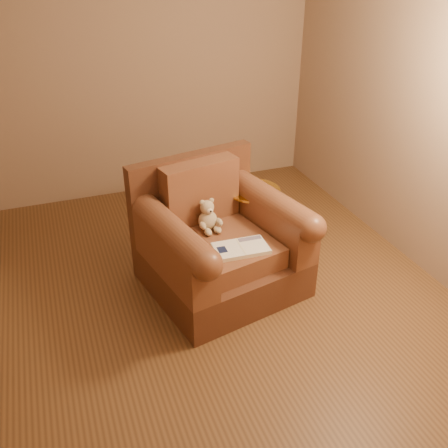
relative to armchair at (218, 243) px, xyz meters
name	(u,v)px	position (x,y,z in m)	size (l,w,h in m)	color
floor	(187,289)	(-0.27, 0.00, -0.39)	(4.00, 4.00, 0.00)	brown
room	(178,76)	(-0.27, 0.00, 1.33)	(4.02, 4.02, 2.71)	#93735B
armchair	(218,243)	(0.00, 0.00, 0.00)	(1.30, 1.26, 1.00)	#532D1B
teddy_bear	(208,218)	(-0.05, 0.08, 0.19)	(0.19, 0.21, 0.26)	tan
guidebook	(241,248)	(0.07, -0.30, 0.11)	(0.41, 0.26, 0.03)	beige
side_table	(253,220)	(0.44, 0.32, -0.04)	(0.46, 0.46, 0.64)	gold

